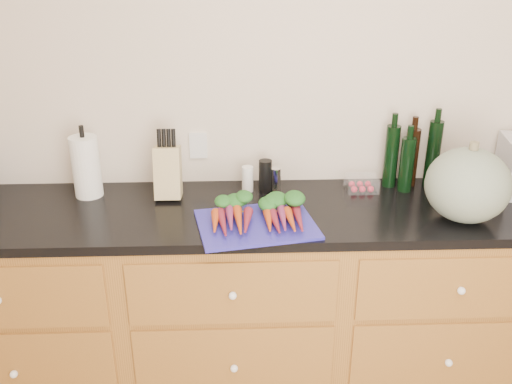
{
  "coord_description": "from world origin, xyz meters",
  "views": [
    {
      "loc": [
        -0.43,
        -0.87,
        1.99
      ],
      "look_at": [
        -0.35,
        1.2,
        1.06
      ],
      "focal_mm": 40.0,
      "sensor_mm": 36.0,
      "label": 1
    }
  ],
  "objects_px": {
    "cutting_board": "(256,224)",
    "tomato_box": "(361,183)",
    "squash": "(468,185)",
    "paper_towel": "(86,167)",
    "knife_block": "(168,172)",
    "carrots": "(256,213)"
  },
  "relations": [
    {
      "from": "cutting_board",
      "to": "tomato_box",
      "type": "relative_size",
      "value": 3.27
    },
    {
      "from": "squash",
      "to": "paper_towel",
      "type": "relative_size",
      "value": 1.23
    },
    {
      "from": "paper_towel",
      "to": "knife_block",
      "type": "xyz_separation_m",
      "value": [
        0.36,
        -0.02,
        -0.02
      ]
    },
    {
      "from": "cutting_board",
      "to": "tomato_box",
      "type": "distance_m",
      "value": 0.59
    },
    {
      "from": "cutting_board",
      "to": "squash",
      "type": "relative_size",
      "value": 1.37
    },
    {
      "from": "carrots",
      "to": "tomato_box",
      "type": "xyz_separation_m",
      "value": [
        0.49,
        0.29,
        -0.0
      ]
    },
    {
      "from": "cutting_board",
      "to": "squash",
      "type": "height_order",
      "value": "squash"
    },
    {
      "from": "squash",
      "to": "tomato_box",
      "type": "xyz_separation_m",
      "value": [
        -0.35,
        0.3,
        -0.12
      ]
    },
    {
      "from": "paper_towel",
      "to": "cutting_board",
      "type": "bearing_deg",
      "value": -23.68
    },
    {
      "from": "cutting_board",
      "to": "knife_block",
      "type": "bearing_deg",
      "value": 141.29
    },
    {
      "from": "tomato_box",
      "to": "knife_block",
      "type": "bearing_deg",
      "value": -178.01
    },
    {
      "from": "squash",
      "to": "paper_towel",
      "type": "height_order",
      "value": "squash"
    },
    {
      "from": "knife_block",
      "to": "tomato_box",
      "type": "distance_m",
      "value": 0.87
    },
    {
      "from": "squash",
      "to": "knife_block",
      "type": "xyz_separation_m",
      "value": [
        -1.22,
        0.27,
        -0.04
      ]
    },
    {
      "from": "carrots",
      "to": "paper_towel",
      "type": "bearing_deg",
      "value": 159.28
    },
    {
      "from": "paper_towel",
      "to": "tomato_box",
      "type": "relative_size",
      "value": 1.95
    },
    {
      "from": "paper_towel",
      "to": "tomato_box",
      "type": "distance_m",
      "value": 1.22
    },
    {
      "from": "knife_block",
      "to": "tomato_box",
      "type": "height_order",
      "value": "knife_block"
    },
    {
      "from": "paper_towel",
      "to": "knife_block",
      "type": "height_order",
      "value": "paper_towel"
    },
    {
      "from": "cutting_board",
      "to": "knife_block",
      "type": "xyz_separation_m",
      "value": [
        -0.37,
        0.3,
        0.11
      ]
    },
    {
      "from": "carrots",
      "to": "tomato_box",
      "type": "relative_size",
      "value": 2.79
    },
    {
      "from": "paper_towel",
      "to": "squash",
      "type": "bearing_deg",
      "value": -10.53
    }
  ]
}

